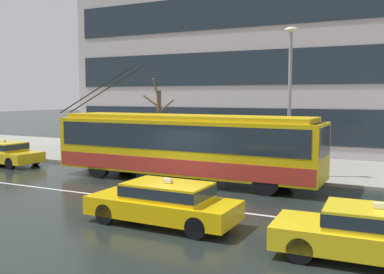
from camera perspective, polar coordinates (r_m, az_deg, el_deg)
name	(u,v)px	position (r m, az deg, el deg)	size (l,w,h in m)	color
ground_plane	(167,195)	(16.98, -3.26, -7.57)	(160.00, 160.00, 0.00)	#202726
sidewalk_slab	(246,161)	(25.39, 7.14, -3.10)	(80.00, 10.00, 0.14)	gray
lane_centre_line	(151,201)	(15.97, -5.39, -8.41)	(72.00, 0.14, 0.01)	silver
trolleybus	(184,145)	(19.40, -1.01, -1.04)	(13.06, 2.71, 5.19)	gold
taxi_queued_behind_bus	(5,152)	(26.16, -23.35, -1.85)	(4.35, 2.08, 1.39)	yellow
taxi_oncoming_far	(374,232)	(11.01, 22.72, -11.43)	(4.47, 1.95, 1.39)	yellow
taxi_oncoming_near	(164,201)	(13.04, -3.64, -8.39)	(4.59, 1.84, 1.39)	yellow
bus_shelter	(188,129)	(23.15, -0.47, 1.07)	(4.10, 1.79, 2.53)	gray
pedestrian_at_shelter	(199,138)	(22.70, 0.94, -0.09)	(1.27, 1.27, 1.91)	#1C2C4C
pedestrian_approaching_curb	(156,135)	(24.12, -4.75, 0.25)	(1.19, 1.19, 1.93)	#564C50
street_lamp	(290,89)	(20.29, 12.71, 6.17)	(0.60, 0.32, 6.75)	gray
street_tree_bare	(159,120)	(25.35, -4.35, 2.20)	(1.39, 2.31, 4.66)	brown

